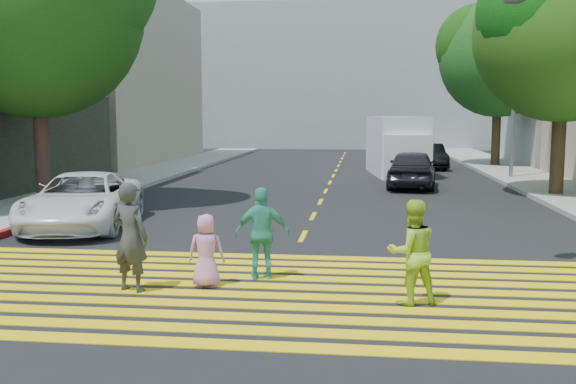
% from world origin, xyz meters
% --- Properties ---
extents(ground, '(120.00, 120.00, 0.00)m').
position_xyz_m(ground, '(0.00, 0.00, 0.00)').
color(ground, black).
extents(sidewalk_left, '(3.00, 40.00, 0.15)m').
position_xyz_m(sidewalk_left, '(-8.50, 22.00, 0.07)').
color(sidewalk_left, gray).
rests_on(sidewalk_left, ground).
extents(sidewalk_right, '(3.00, 60.00, 0.15)m').
position_xyz_m(sidewalk_right, '(8.50, 15.00, 0.07)').
color(sidewalk_right, gray).
rests_on(sidewalk_right, ground).
extents(curb_red, '(0.20, 8.00, 0.16)m').
position_xyz_m(curb_red, '(-6.90, 6.00, 0.08)').
color(curb_red, maroon).
rests_on(curb_red, ground).
extents(crosswalk, '(13.40, 5.30, 0.01)m').
position_xyz_m(crosswalk, '(0.00, 1.28, 0.01)').
color(crosswalk, yellow).
rests_on(crosswalk, ground).
extents(lane_line, '(0.12, 34.40, 0.01)m').
position_xyz_m(lane_line, '(0.00, 22.50, 0.01)').
color(lane_line, yellow).
rests_on(lane_line, ground).
extents(building_left_tan, '(12.00, 16.00, 10.00)m').
position_xyz_m(building_left_tan, '(-16.00, 28.00, 5.00)').
color(building_left_tan, tan).
rests_on(building_left_tan, ground).
extents(backdrop_block, '(30.00, 8.00, 12.00)m').
position_xyz_m(backdrop_block, '(0.00, 48.00, 6.00)').
color(backdrop_block, gray).
rests_on(backdrop_block, ground).
extents(tree_right_near, '(7.66, 7.60, 8.64)m').
position_xyz_m(tree_right_near, '(8.00, 14.08, 5.85)').
color(tree_right_near, black).
rests_on(tree_right_near, ground).
extents(tree_right_far, '(8.06, 7.72, 9.16)m').
position_xyz_m(tree_right_far, '(8.56, 27.08, 6.19)').
color(tree_right_far, '#322312').
rests_on(tree_right_far, ground).
extents(pedestrian_man, '(0.74, 0.61, 1.76)m').
position_xyz_m(pedestrian_man, '(-2.29, 1.01, 0.88)').
color(pedestrian_man, '#343536').
rests_on(pedestrian_man, ground).
extents(pedestrian_woman, '(0.91, 0.80, 1.58)m').
position_xyz_m(pedestrian_woman, '(2.12, 0.84, 0.79)').
color(pedestrian_woman, '#A7CF2D').
rests_on(pedestrian_woman, ground).
extents(pedestrian_child, '(0.64, 0.45, 1.21)m').
position_xyz_m(pedestrian_child, '(-1.16, 1.41, 0.61)').
color(pedestrian_child, '#CB7EB6').
rests_on(pedestrian_child, ground).
extents(pedestrian_extra, '(0.99, 0.55, 1.59)m').
position_xyz_m(pedestrian_extra, '(-0.33, 2.02, 0.80)').
color(pedestrian_extra, teal).
rests_on(pedestrian_extra, ground).
extents(white_sedan, '(3.05, 5.25, 1.37)m').
position_xyz_m(white_sedan, '(-5.59, 6.51, 0.69)').
color(white_sedan, white).
rests_on(white_sedan, ground).
extents(dark_car_near, '(2.27, 4.58, 1.50)m').
position_xyz_m(dark_car_near, '(3.26, 16.50, 0.75)').
color(dark_car_near, black).
rests_on(dark_car_near, ground).
extents(silver_car, '(2.44, 4.78, 1.33)m').
position_xyz_m(silver_car, '(3.44, 28.77, 0.66)').
color(silver_car, '#A7A7A7').
rests_on(silver_car, ground).
extents(dark_car_parked, '(1.66, 4.07, 1.31)m').
position_xyz_m(dark_car_parked, '(4.82, 25.60, 0.66)').
color(dark_car_parked, black).
rests_on(dark_car_parked, ground).
extents(white_van, '(2.83, 6.01, 2.73)m').
position_xyz_m(white_van, '(2.97, 21.83, 1.30)').
color(white_van, silver).
rests_on(white_van, ground).
extents(street_lamp, '(2.15, 0.53, 9.51)m').
position_xyz_m(street_lamp, '(7.56, 20.01, 5.46)').
color(street_lamp, gray).
rests_on(street_lamp, ground).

